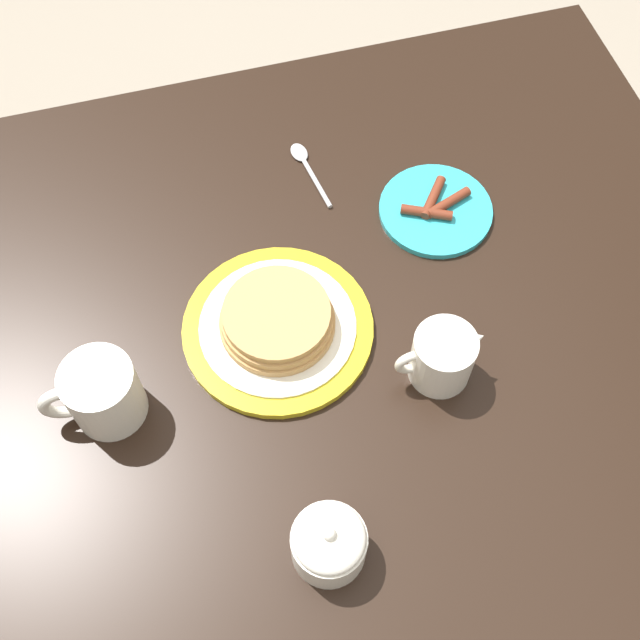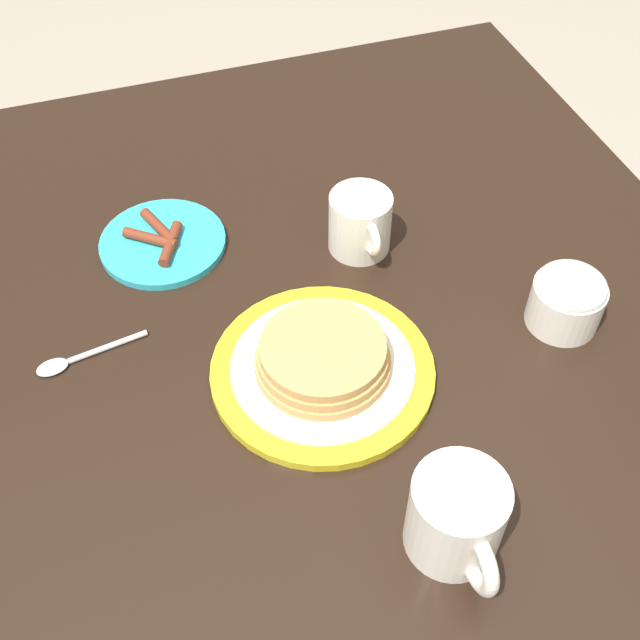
{
  "view_description": "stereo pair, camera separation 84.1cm",
  "coord_description": "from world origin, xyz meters",
  "px_view_note": "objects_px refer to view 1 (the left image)",
  "views": [
    {
      "loc": [
        0.09,
        0.48,
        1.7
      ],
      "look_at": [
        -0.04,
        -0.01,
        0.8
      ],
      "focal_mm": 45.0,
      "sensor_mm": 36.0,
      "label": 1
    },
    {
      "loc": [
        0.53,
        -0.21,
        1.49
      ],
      "look_at": [
        -0.04,
        -0.01,
        0.8
      ],
      "focal_mm": 45.0,
      "sensor_mm": 36.0,
      "label": 2
    }
  ],
  "objects_px": {
    "coffee_mug": "(101,393)",
    "sugar_bowl": "(329,543)",
    "pancake_plate": "(277,324)",
    "creamer_pitcher": "(443,356)",
    "spoon": "(306,164)",
    "side_plate_bacon": "(436,209)"
  },
  "relations": [
    {
      "from": "coffee_mug",
      "to": "sugar_bowl",
      "type": "distance_m",
      "value": 0.33
    },
    {
      "from": "pancake_plate",
      "to": "sugar_bowl",
      "type": "bearing_deg",
      "value": 87.34
    },
    {
      "from": "pancake_plate",
      "to": "coffee_mug",
      "type": "distance_m",
      "value": 0.24
    },
    {
      "from": "sugar_bowl",
      "to": "pancake_plate",
      "type": "bearing_deg",
      "value": -92.66
    },
    {
      "from": "creamer_pitcher",
      "to": "spoon",
      "type": "bearing_deg",
      "value": -78.39
    },
    {
      "from": "creamer_pitcher",
      "to": "side_plate_bacon",
      "type": "bearing_deg",
      "value": -108.42
    },
    {
      "from": "pancake_plate",
      "to": "coffee_mug",
      "type": "bearing_deg",
      "value": 12.74
    },
    {
      "from": "pancake_plate",
      "to": "side_plate_bacon",
      "type": "relative_size",
      "value": 1.55
    },
    {
      "from": "spoon",
      "to": "creamer_pitcher",
      "type": "bearing_deg",
      "value": 101.61
    },
    {
      "from": "coffee_mug",
      "to": "sugar_bowl",
      "type": "xyz_separation_m",
      "value": [
        -0.22,
        0.24,
        -0.01
      ]
    },
    {
      "from": "side_plate_bacon",
      "to": "coffee_mug",
      "type": "bearing_deg",
      "value": 20.07
    },
    {
      "from": "pancake_plate",
      "to": "side_plate_bacon",
      "type": "bearing_deg",
      "value": -154.06
    },
    {
      "from": "coffee_mug",
      "to": "sugar_bowl",
      "type": "bearing_deg",
      "value": 131.83
    },
    {
      "from": "pancake_plate",
      "to": "side_plate_bacon",
      "type": "xyz_separation_m",
      "value": [
        -0.27,
        -0.13,
        -0.01
      ]
    },
    {
      "from": "creamer_pitcher",
      "to": "sugar_bowl",
      "type": "distance_m",
      "value": 0.27
    },
    {
      "from": "pancake_plate",
      "to": "coffee_mug",
      "type": "relative_size",
      "value": 2.04
    },
    {
      "from": "coffee_mug",
      "to": "spoon",
      "type": "xyz_separation_m",
      "value": [
        -0.34,
        -0.32,
        -0.04
      ]
    },
    {
      "from": "pancake_plate",
      "to": "spoon",
      "type": "relative_size",
      "value": 1.92
    },
    {
      "from": "side_plate_bacon",
      "to": "spoon",
      "type": "height_order",
      "value": "side_plate_bacon"
    },
    {
      "from": "side_plate_bacon",
      "to": "coffee_mug",
      "type": "distance_m",
      "value": 0.53
    },
    {
      "from": "coffee_mug",
      "to": "creamer_pitcher",
      "type": "relative_size",
      "value": 1.06
    },
    {
      "from": "coffee_mug",
      "to": "pancake_plate",
      "type": "bearing_deg",
      "value": -167.26
    }
  ]
}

